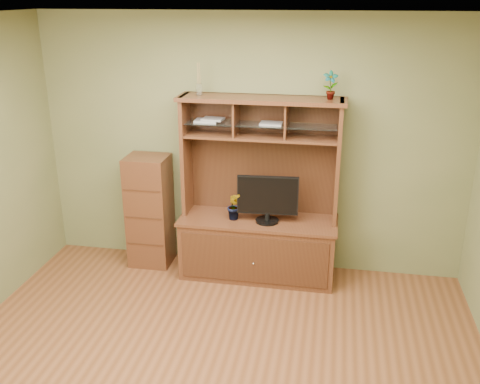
# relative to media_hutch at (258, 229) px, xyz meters

# --- Properties ---
(room) EXTENTS (4.54, 4.04, 2.74)m
(room) POSITION_rel_media_hutch_xyz_m (-0.13, -1.73, 0.83)
(room) COLOR brown
(room) RESTS_ON ground
(media_hutch) EXTENTS (1.66, 0.61, 1.90)m
(media_hutch) POSITION_rel_media_hutch_xyz_m (0.00, 0.00, 0.00)
(media_hutch) COLOR #452413
(media_hutch) RESTS_ON room
(monitor) EXTENTS (0.62, 0.24, 0.49)m
(monitor) POSITION_rel_media_hutch_xyz_m (0.10, -0.08, 0.39)
(monitor) COLOR black
(monitor) RESTS_ON media_hutch
(orchid_plant) EXTENTS (0.19, 0.17, 0.30)m
(orchid_plant) POSITION_rel_media_hutch_xyz_m (-0.23, -0.08, 0.28)
(orchid_plant) COLOR #2F551D
(orchid_plant) RESTS_ON media_hutch
(top_plant) EXTENTS (0.15, 0.11, 0.27)m
(top_plant) POSITION_rel_media_hutch_xyz_m (0.66, 0.08, 1.51)
(top_plant) COLOR #366F27
(top_plant) RESTS_ON media_hutch
(reed_diffuser) EXTENTS (0.06, 0.06, 0.32)m
(reed_diffuser) POSITION_rel_media_hutch_xyz_m (-0.62, 0.08, 1.50)
(reed_diffuser) COLOR silver
(reed_diffuser) RESTS_ON media_hutch
(magazines) EXTENTS (0.89, 0.18, 0.04)m
(magazines) POSITION_rel_media_hutch_xyz_m (-0.32, 0.08, 1.13)
(magazines) COLOR #9F9FA4
(magazines) RESTS_ON media_hutch
(side_cabinet) EXTENTS (0.44, 0.40, 1.24)m
(side_cabinet) POSITION_rel_media_hutch_xyz_m (-1.21, 0.05, 0.10)
(side_cabinet) COLOR #452413
(side_cabinet) RESTS_ON room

